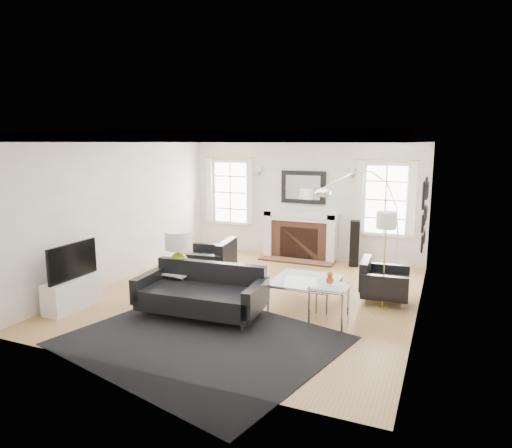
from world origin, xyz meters
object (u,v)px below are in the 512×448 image
at_px(coffee_table, 306,281).
at_px(armchair_right, 382,282).
at_px(fireplace, 300,236).
at_px(arc_floor_lamp, 362,219).
at_px(gourd_lamp, 178,249).
at_px(sofa, 203,293).
at_px(armchair_left, 210,263).

bearing_deg(coffee_table, armchair_right, 34.03).
bearing_deg(armchair_right, fireplace, 134.50).
height_order(fireplace, arc_floor_lamp, arc_floor_lamp).
bearing_deg(gourd_lamp, arc_floor_lamp, 44.70).
bearing_deg(gourd_lamp, fireplace, 74.04).
xyz_separation_m(fireplace, armchair_right, (2.14, -2.18, -0.21)).
bearing_deg(coffee_table, sofa, -144.42).
xyz_separation_m(coffee_table, gourd_lamp, (-2.04, -0.61, 0.50)).
bearing_deg(sofa, fireplace, 84.85).
relative_size(gourd_lamp, arc_floor_lamp, 0.31).
bearing_deg(armchair_right, sofa, -145.11).
distance_m(sofa, coffee_table, 1.70).
distance_m(armchair_left, gourd_lamp, 1.28).
height_order(fireplace, armchair_right, fireplace).
xyz_separation_m(coffee_table, arc_floor_lamp, (0.53, 1.93, 0.77)).
bearing_deg(armchair_left, gourd_lamp, -88.19).
xyz_separation_m(armchair_right, arc_floor_lamp, (-0.59, 1.18, 0.87)).
xyz_separation_m(armchair_left, armchair_right, (3.19, 0.21, -0.06)).
bearing_deg(sofa, coffee_table, 35.58).
distance_m(armchair_left, armchair_right, 3.20).
height_order(armchair_right, gourd_lamp, gourd_lamp).
distance_m(sofa, arc_floor_lamp, 3.58).
bearing_deg(armchair_left, fireplace, 66.26).
bearing_deg(gourd_lamp, sofa, -29.36).
distance_m(fireplace, sofa, 3.94).
xyz_separation_m(sofa, coffee_table, (1.38, 0.99, 0.08)).
distance_m(sofa, armchair_right, 3.04).
xyz_separation_m(sofa, armchair_left, (-0.70, 1.53, 0.03)).
bearing_deg(gourd_lamp, coffee_table, 16.77).
bearing_deg(fireplace, sofa, -95.15).
distance_m(fireplace, gourd_lamp, 3.71).
bearing_deg(gourd_lamp, armchair_right, 23.44).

